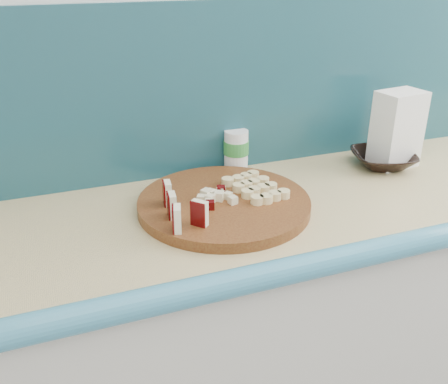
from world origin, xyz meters
TOP-DOWN VIEW (x-y plane):
  - kitchen_counter at (0.10, 1.50)m, footprint 2.20×0.63m
  - backsplash at (0.10, 1.79)m, footprint 2.20×0.02m
  - cutting_board at (-0.33, 1.52)m, footprint 0.53×0.53m
  - apple_wedges at (-0.47, 1.45)m, footprint 0.08×0.18m
  - apple_chunks at (-0.36, 1.51)m, footprint 0.08×0.08m
  - banana_slices at (-0.23, 1.54)m, footprint 0.14×0.18m
  - brown_bowl at (0.25, 1.62)m, footprint 0.24×0.24m
  - flour_bag at (0.28, 1.62)m, footprint 0.15×0.12m
  - canister at (-0.20, 1.76)m, footprint 0.08×0.08m
  - banana_peel at (-0.21, 1.67)m, footprint 0.20×0.17m

SIDE VIEW (x-z plane):
  - kitchen_counter at x=0.10m, z-range 0.00..0.91m
  - banana_peel at x=-0.21m, z-range 0.91..0.92m
  - cutting_board at x=-0.33m, z-range 0.91..0.94m
  - brown_bowl at x=0.25m, z-range 0.91..0.96m
  - banana_slices at x=-0.23m, z-range 0.94..0.96m
  - apple_chunks at x=-0.36m, z-range 0.94..0.96m
  - apple_wedges at x=-0.47m, z-range 0.94..1.00m
  - canister at x=-0.20m, z-range 0.91..1.04m
  - flour_bag at x=0.28m, z-range 0.91..1.15m
  - backsplash at x=0.10m, z-range 0.91..1.41m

